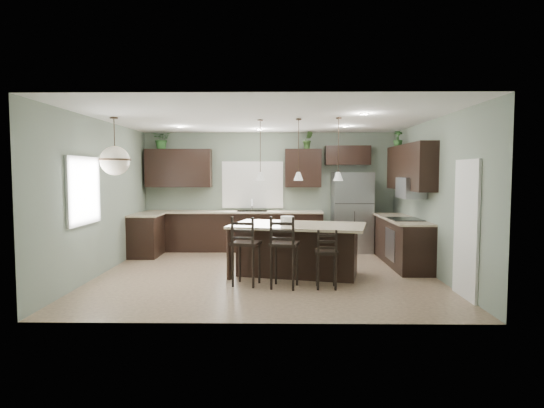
{
  "coord_description": "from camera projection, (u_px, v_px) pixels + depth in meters",
  "views": [
    {
      "loc": [
        0.23,
        -8.2,
        1.85
      ],
      "look_at": [
        0.1,
        0.4,
        1.25
      ],
      "focal_mm": 30.0,
      "sensor_mm": 36.0,
      "label": 1
    }
  ],
  "objects": [
    {
      "name": "ground",
      "position": [
        266.0,
        274.0,
        8.31
      ],
      "size": [
        6.0,
        6.0,
        0.0
      ],
      "primitive_type": "plane",
      "color": "#9E8466",
      "rests_on": "ground"
    },
    {
      "name": "bar_stool_left",
      "position": [
        246.0,
        251.0,
        7.41
      ],
      "size": [
        0.51,
        0.51,
        1.14
      ],
      "primitive_type": "cube",
      "rotation": [
        0.0,
        0.0,
        -0.24
      ],
      "color": "black",
      "rests_on": "ground"
    },
    {
      "name": "bar_stool_right",
      "position": [
        326.0,
        259.0,
        7.22
      ],
      "size": [
        0.37,
        0.37,
        0.96
      ],
      "primitive_type": "cube",
      "rotation": [
        0.0,
        0.0,
        -0.04
      ],
      "color": "black",
      "rests_on": "ground"
    },
    {
      "name": "back_upper_right",
      "position": [
        303.0,
        168.0,
        10.73
      ],
      "size": [
        0.85,
        0.34,
        0.9
      ],
      "primitive_type": "cube",
      "color": "black",
      "rests_on": "room_shell"
    },
    {
      "name": "fridge_header",
      "position": [
        348.0,
        155.0,
        10.7
      ],
      "size": [
        1.05,
        0.34,
        0.45
      ],
      "primitive_type": "cube",
      "color": "black",
      "rests_on": "room_shell"
    },
    {
      "name": "room_shell",
      "position": [
        266.0,
        181.0,
        8.19
      ],
      "size": [
        6.0,
        6.0,
        6.0
      ],
      "color": "slate",
      "rests_on": "ground"
    },
    {
      "name": "pendant_left",
      "position": [
        260.0,
        150.0,
        8.17
      ],
      "size": [
        0.17,
        0.17,
        1.1
      ],
      "primitive_type": null,
      "color": "white",
      "rests_on": "room_shell"
    },
    {
      "name": "left_return_cabs",
      "position": [
        146.0,
        236.0,
        10.01
      ],
      "size": [
        0.6,
        0.9,
        0.9
      ],
      "primitive_type": "cube",
      "color": "black",
      "rests_on": "ground"
    },
    {
      "name": "right_upper_cabs",
      "position": [
        410.0,
        167.0,
        9.0
      ],
      "size": [
        0.34,
        2.35,
        0.9
      ],
      "primitive_type": "cube",
      "color": "black",
      "rests_on": "room_shell"
    },
    {
      "name": "back_upper_left",
      "position": [
        179.0,
        168.0,
        10.78
      ],
      "size": [
        1.55,
        0.34,
        0.9
      ],
      "primitive_type": "cube",
      "color": "black",
      "rests_on": "room_shell"
    },
    {
      "name": "back_lower_cabs",
      "position": [
        233.0,
        232.0,
        10.73
      ],
      "size": [
        4.2,
        0.6,
        0.9
      ],
      "primitive_type": "cube",
      "color": "black",
      "rests_on": "ground"
    },
    {
      "name": "faucet",
      "position": [
        252.0,
        205.0,
        10.63
      ],
      "size": [
        0.02,
        0.02,
        0.28
      ],
      "primitive_type": "cylinder",
      "color": "silver",
      "rests_on": "back_countertop"
    },
    {
      "name": "bar_stool_center",
      "position": [
        284.0,
        252.0,
        7.25
      ],
      "size": [
        0.51,
        0.51,
        1.16
      ],
      "primitive_type": "cube",
      "rotation": [
        0.0,
        0.0,
        -0.2
      ],
      "color": "black",
      "rests_on": "ground"
    },
    {
      "name": "microwave",
      "position": [
        411.0,
        188.0,
        8.76
      ],
      "size": [
        0.4,
        0.75,
        0.4
      ],
      "primitive_type": "cube",
      "color": "gray",
      "rests_on": "right_upper_cabs"
    },
    {
      "name": "window_left",
      "position": [
        83.0,
        191.0,
        7.45
      ],
      "size": [
        0.02,
        1.1,
        1.0
      ],
      "primitive_type": "cube",
      "color": "white",
      "rests_on": "room_shell"
    },
    {
      "name": "cooktop",
      "position": [
        405.0,
        219.0,
        8.8
      ],
      "size": [
        0.58,
        0.75,
        0.02
      ],
      "primitive_type": "cube",
      "color": "black",
      "rests_on": "right_countertop"
    },
    {
      "name": "pendant_right",
      "position": [
        338.0,
        149.0,
        7.83
      ],
      "size": [
        0.17,
        0.17,
        1.1
      ],
      "primitive_type": null,
      "color": "white",
      "rests_on": "room_shell"
    },
    {
      "name": "serving_dish",
      "position": [
        287.0,
        220.0,
        8.14
      ],
      "size": [
        0.24,
        0.24,
        0.14
      ],
      "primitive_type": "cylinder",
      "color": "white",
      "rests_on": "kitchen_island"
    },
    {
      "name": "kitchen_island",
      "position": [
        298.0,
        250.0,
        8.13
      ],
      "size": [
        2.58,
        1.82,
        0.92
      ],
      "primitive_type": "cube",
      "rotation": [
        0.0,
        0.0,
        -0.23
      ],
      "color": "black",
      "rests_on": "ground"
    },
    {
      "name": "pendant_center",
      "position": [
        298.0,
        150.0,
        8.0
      ],
      "size": [
        0.17,
        0.17,
        1.1
      ],
      "primitive_type": null,
      "color": "white",
      "rests_on": "room_shell"
    },
    {
      "name": "left_return_countertop",
      "position": [
        147.0,
        215.0,
        9.98
      ],
      "size": [
        0.66,
        0.96,
        0.04
      ],
      "primitive_type": "cube",
      "color": "tan",
      "rests_on": "left_return_cabs"
    },
    {
      "name": "plant_right_wall",
      "position": [
        398.0,
        139.0,
        9.79
      ],
      "size": [
        0.22,
        0.22,
        0.35
      ],
      "primitive_type": "imported",
      "rotation": [
        0.0,
        0.0,
        -0.11
      ],
      "color": "#2B5726",
      "rests_on": "right_upper_cabs"
    },
    {
      "name": "plant_back_left",
      "position": [
        162.0,
        139.0,
        10.71
      ],
      "size": [
        0.47,
        0.42,
        0.47
      ],
      "primitive_type": "imported",
      "rotation": [
        0.0,
        0.0,
        0.11
      ],
      "color": "#285726",
      "rests_on": "back_upper_left"
    },
    {
      "name": "back_countertop",
      "position": [
        233.0,
        212.0,
        10.68
      ],
      "size": [
        4.2,
        0.66,
        0.04
      ],
      "primitive_type": "cube",
      "color": "tan",
      "rests_on": "back_lower_cabs"
    },
    {
      "name": "sink_inset",
      "position": [
        252.0,
        211.0,
        10.67
      ],
      "size": [
        0.7,
        0.45,
        0.01
      ],
      "primitive_type": "cube",
      "color": "gray",
      "rests_on": "back_countertop"
    },
    {
      "name": "right_countertop",
      "position": [
        401.0,
        219.0,
        9.08
      ],
      "size": [
        0.66,
        2.35,
        0.04
      ],
      "primitive_type": "cube",
      "color": "tan",
      "rests_on": "right_lower_cabs"
    },
    {
      "name": "right_lower_cabs",
      "position": [
        402.0,
        242.0,
        9.11
      ],
      "size": [
        0.6,
        2.35,
        0.9
      ],
      "primitive_type": "cube",
      "color": "black",
      "rests_on": "ground"
    },
    {
      "name": "pantry_door",
      "position": [
        466.0,
        229.0,
        6.65
      ],
      "size": [
        0.04,
        0.82,
        2.04
      ],
      "primitive_type": "cube",
      "color": "white",
      "rests_on": "ground"
    },
    {
      "name": "refrigerator",
      "position": [
        352.0,
        212.0,
        10.55
      ],
      "size": [
        0.9,
        0.74,
        1.85
      ],
      "primitive_type": "cube",
      "color": "#9798A0",
      "rests_on": "ground"
    },
    {
      "name": "plant_back_right",
      "position": [
        308.0,
        140.0,
        10.66
      ],
      "size": [
        0.26,
        0.22,
        0.43
      ],
      "primitive_type": "imported",
      "rotation": [
        0.0,
        0.0,
        0.16
      ],
      "color": "#335525",
      "rests_on": "back_upper_right"
    },
    {
      "name": "window_back",
      "position": [
        253.0,
        185.0,
        10.93
      ],
      "size": [
        1.35,
        0.02,
        1.0
      ],
      "primitive_type": "cube",
      "color": "white",
      "rests_on": "room_shell"
    },
    {
      "name": "chandelier",
      "position": [
        115.0,
        146.0,
        7.81
      ],
      "size": [
        0.55,
        0.55,
        1.0
      ],
      "primitive_type": null,
      "color": "#F1E1C5",
      "rests_on": "room_shell"
    },
    {
      "name": "wall_oven_front",
      "position": [
        390.0,
        244.0,
        8.84
      ],
      "size": [
        0.01,
        0.72,
        0.6
      ],
      "primitive_type": "cube",
      "color": "gray",
      "rests_on": "right_lower_cabs"
    }
  ]
}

